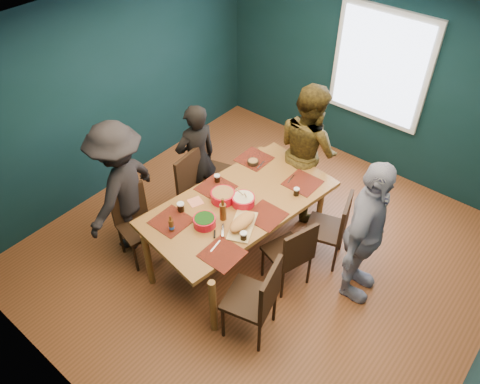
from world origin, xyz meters
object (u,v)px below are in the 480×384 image
Objects in this scene: dining_table at (240,206)px; chair_right_far at (334,225)px; chair_left_mid at (196,186)px; chair_right_mid at (293,252)px; bowl_salad at (223,196)px; person_right at (365,234)px; chair_left_near at (134,218)px; person_far_left at (197,159)px; bowl_dumpling at (243,200)px; person_back at (308,150)px; bowl_herbs at (205,221)px; chair_right_near at (259,296)px; person_near_left at (121,188)px; cutting_board at (242,223)px; chair_left_far at (210,166)px.

chair_right_far reaches higher than dining_table.
chair_right_mid is (1.53, -0.10, -0.04)m from chair_left_mid.
person_right is at bearing 18.12° from bowl_salad.
chair_left_near is 1.10m from person_far_left.
bowl_dumpling reaches higher than chair_right_far.
chair_left_near is 0.52× the size of person_back.
bowl_herbs is (0.11, -0.42, -0.00)m from bowl_salad.
chair_right_mid is 3.75× the size of bowl_dumpling.
dining_table is 1.15m from chair_right_near.
bowl_salad is 0.24m from bowl_dumpling.
person_far_left is at bearing 162.90° from bowl_dumpling.
person_near_left is (-1.27, -1.95, -0.04)m from person_back.
chair_left_near is at bearing 85.92° from person_back.
cutting_board is (0.18, -1.52, -0.01)m from person_back.
bowl_dumpling is at bearing 49.97° from chair_left_near.
bowl_salad is at bearing 131.81° from cutting_board.
chair_right_far and cutting_board have the same top height.
chair_right_far is 1.10m from bowl_dumpling.
dining_table is 2.42× the size of chair_right_far.
bowl_salad is (-1.51, -0.49, 0.00)m from person_right.
chair_left_mid is 0.70m from bowl_salad.
chair_right_mid reaches higher than bowl_salad.
bowl_salad is at bearing 133.45° from chair_right_near.
bowl_dumpling is (1.24, 0.71, 0.03)m from person_near_left.
dining_table is 0.24m from bowl_salad.
chair_left_far is at bearing -176.53° from person_far_left.
dining_table is at bearing 124.61° from chair_right_near.
chair_left_near reaches higher than bowl_herbs.
dining_table is 2.28× the size of chair_left_mid.
chair_left_far is 1.48m from cutting_board.
bowl_dumpling is at bearing -44.19° from chair_left_far.
cutting_board is (0.27, -0.29, 0.14)m from dining_table.
bowl_dumpling reaches higher than chair_right_mid.
chair_left_mid is at bearing -86.06° from chair_left_far.
chair_right_mid is 3.50× the size of bowl_salad.
person_far_left reaches higher than bowl_salad.
chair_left_near is at bearing 62.33° from person_near_left.
chair_left_mid is 4.24× the size of bowl_herbs.
person_right is (2.31, 1.16, 0.34)m from chair_left_near.
chair_right_mid is at bearing 116.64° from person_right.
person_back reaches higher than person_right.
chair_right_far is at bearing 42.35° from dining_table.
chair_right_near reaches higher than bowl_salad.
chair_left_far reaches higher than bowl_salad.
person_back is 1.05× the size of person_near_left.
chair_right_far is at bearing 114.15° from person_far_left.
chair_right_far is at bearing 166.49° from person_back.
chair_left_mid is at bearing 89.56° from person_right.
person_far_left is at bearing 170.67° from dining_table.
bowl_herbs is at bearing -87.36° from dining_table.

